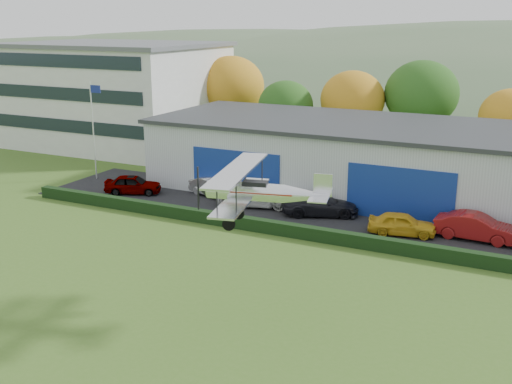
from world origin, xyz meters
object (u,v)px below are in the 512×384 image
at_px(car_2, 258,194).
at_px(car_3, 320,204).
at_px(car_0, 133,184).
at_px(car_5, 476,227).
at_px(hangar, 420,163).
at_px(flagpole, 94,122).
at_px(office_block, 115,94).
at_px(car_1, 214,187).
at_px(biplane, 257,190).
at_px(car_4, 402,224).

relative_size(car_2, car_3, 1.13).
height_order(car_0, car_5, car_5).
xyz_separation_m(hangar, flagpole, (-24.88, -5.98, 2.13)).
bearing_deg(office_block, car_2, -30.95).
bearing_deg(car_2, car_3, -108.92).
relative_size(car_1, car_3, 0.83).
bearing_deg(biplane, car_4, 62.59).
bearing_deg(flagpole, hangar, 13.51).
bearing_deg(office_block, hangar, -12.01).
xyz_separation_m(car_0, car_3, (14.49, 1.20, 0.03)).
height_order(car_0, biplane, biplane).
distance_m(hangar, office_block, 33.84).
height_order(car_3, car_5, car_5).
bearing_deg(car_3, biplane, 167.32).
distance_m(flagpole, car_3, 20.30).
distance_m(office_block, biplane, 41.83).
distance_m(car_2, car_4, 10.71).
bearing_deg(biplane, car_3, 86.72).
bearing_deg(car_2, car_4, -115.40).
relative_size(office_block, car_4, 5.06).
xyz_separation_m(office_block, car_0, (13.50, -15.37, -4.45)).
distance_m(car_3, biplane, 15.58).
bearing_deg(car_0, car_3, -108.60).
xyz_separation_m(car_4, car_5, (4.16, 1.08, 0.09)).
relative_size(car_0, car_3, 0.82).
xyz_separation_m(car_0, car_4, (20.34, -0.29, -0.02)).
bearing_deg(car_2, car_0, 82.01).
height_order(car_4, biplane, biplane).
bearing_deg(car_2, office_block, 42.81).
bearing_deg(car_3, car_1, 62.66).
bearing_deg(office_block, car_1, -34.61).
bearing_deg(car_2, flagpole, 70.16).
distance_m(flagpole, car_1, 11.97).
bearing_deg(hangar, office_block, 167.99).
bearing_deg(flagpole, car_4, -5.90).
bearing_deg(car_2, car_5, -108.68).
distance_m(hangar, car_5, 9.24).
xyz_separation_m(flagpole, car_1, (11.26, -0.37, -4.04)).
xyz_separation_m(office_block, car_4, (33.84, -15.66, -4.47)).
distance_m(car_1, car_5, 18.66).
bearing_deg(car_5, flagpole, 89.69).
xyz_separation_m(car_1, car_5, (18.62, -1.21, 0.09)).
relative_size(car_4, car_5, 0.85).
bearing_deg(car_3, car_5, -114.33).
bearing_deg(car_4, car_3, 64.00).
distance_m(car_2, car_3, 4.72).
height_order(flagpole, car_2, flagpole).
height_order(flagpole, biplane, flagpole).
bearing_deg(car_4, car_0, 77.41).
xyz_separation_m(car_0, car_5, (24.50, 0.79, 0.08)).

